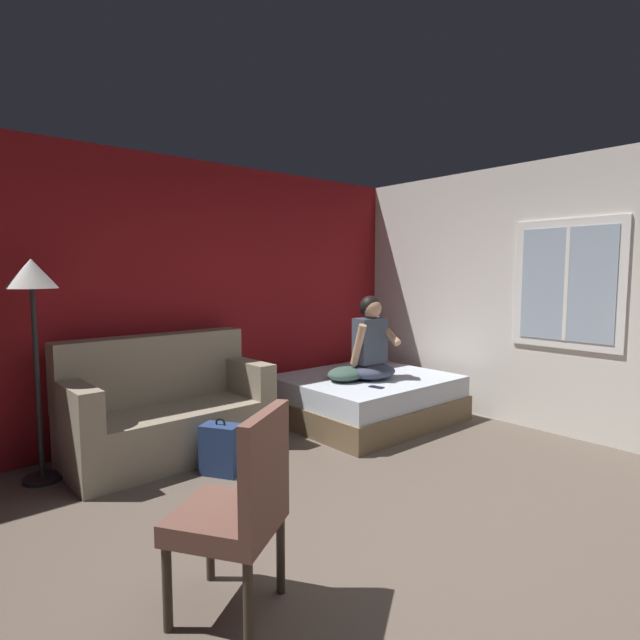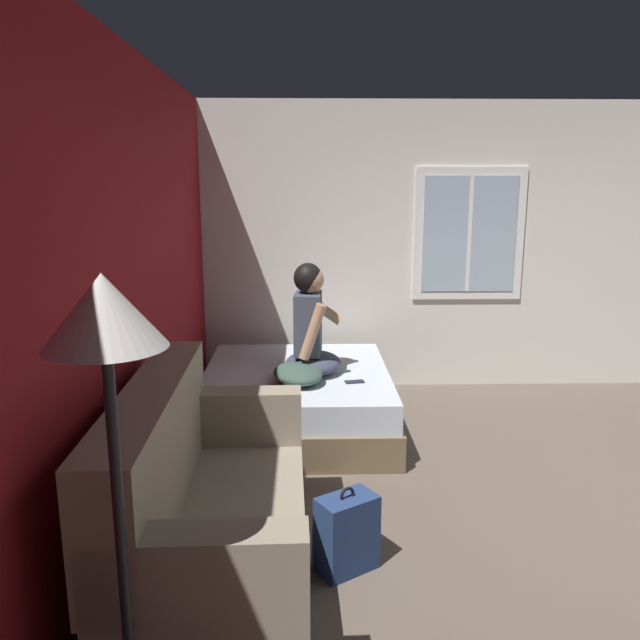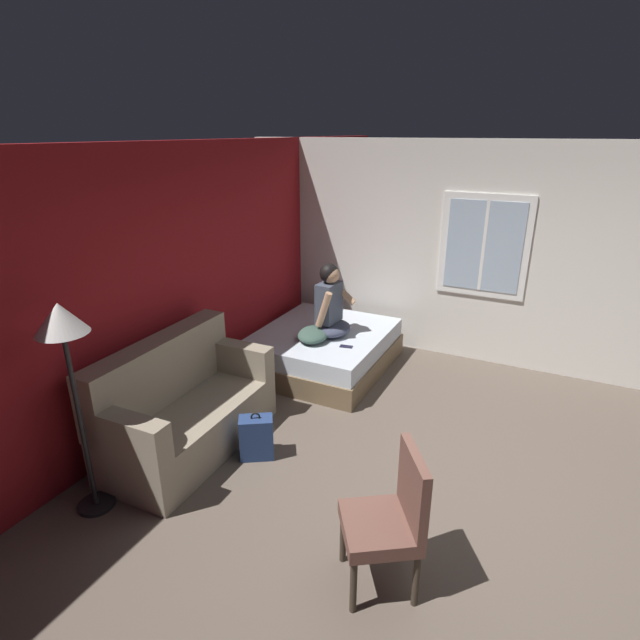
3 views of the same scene
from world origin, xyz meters
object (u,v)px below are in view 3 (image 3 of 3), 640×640
bed (323,349)px  cell_phone (346,346)px  person_seated (330,306)px  throw_pillow (313,335)px  backpack (257,438)px  couch (184,408)px  floor_lamp (64,340)px  side_chair (391,516)px

bed → cell_phone: 0.60m
person_seated → throw_pillow: (-0.25, 0.10, -0.29)m
backpack → throw_pillow: throw_pillow is taller
couch → person_seated: person_seated is taller
backpack → floor_lamp: size_ratio=0.27×
backpack → throw_pillow: bearing=9.1°
person_seated → floor_lamp: size_ratio=0.51×
couch → person_seated: bearing=-14.7°
backpack → floor_lamp: (-1.12, 0.78, 1.24)m
couch → side_chair: 2.29m
bed → couch: bearing=168.7°
side_chair → person_seated: bearing=32.4°
bed → backpack: size_ratio=3.81×
couch → backpack: (0.15, -0.69, -0.20)m
bed → side_chair: 3.24m
couch → floor_lamp: bearing=174.6°
couch → floor_lamp: (-0.97, 0.09, 1.04)m
couch → throw_pillow: 1.83m
bed → backpack: bed is taller
bed → couch: (-2.08, 0.41, 0.16)m
person_seated → throw_pillow: size_ratio=1.82×
person_seated → backpack: person_seated is taller
floor_lamp → couch: bearing=-5.4°
person_seated → bed: bearing=66.3°
cell_phone → person_seated: bearing=40.5°
cell_phone → throw_pillow: bearing=78.1°
couch → backpack: couch is taller
throw_pillow → cell_phone: throw_pillow is taller
bed → couch: size_ratio=1.01×
bed → side_chair: bearing=-146.3°
bed → throw_pillow: (-0.31, -0.02, 0.31)m
bed → person_seated: bearing=-113.7°
throw_pillow → floor_lamp: size_ratio=0.28×
bed → cell_phone: (-0.31, -0.44, 0.25)m
person_seated → side_chair: bearing=-147.6°
couch → throw_pillow: size_ratio=3.58×
side_chair → backpack: side_chair is taller
person_seated → throw_pillow: 0.40m
side_chair → cell_phone: 2.72m
throw_pillow → bed: bearing=3.0°
backpack → floor_lamp: floor_lamp is taller
person_seated → floor_lamp: bearing=168.2°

